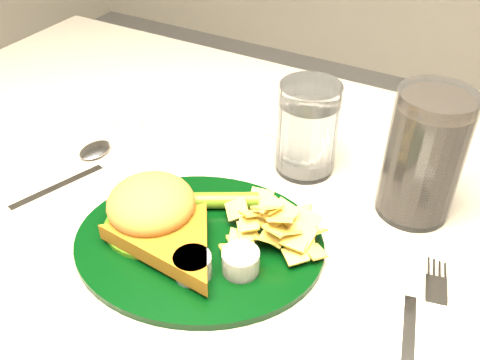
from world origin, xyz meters
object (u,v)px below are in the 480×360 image
object	(u,v)px
water_glass	(307,129)
cola_glass	(424,156)
fork_napkin	(411,342)
dinner_plate	(198,224)

from	to	relation	value
water_glass	cola_glass	bearing A→B (deg)	-5.92
cola_glass	water_glass	bearing A→B (deg)	174.08
fork_napkin	cola_glass	bearing A→B (deg)	91.89
water_glass	cola_glass	size ratio (longest dim) A/B	0.78
cola_glass	fork_napkin	xyz separation A→B (m)	(0.05, -0.19, -0.07)
water_glass	fork_napkin	xyz separation A→B (m)	(0.20, -0.21, -0.05)
dinner_plate	fork_napkin	bearing A→B (deg)	-23.64
water_glass	dinner_plate	bearing A→B (deg)	-102.33
fork_napkin	water_glass	bearing A→B (deg)	120.65
cola_glass	fork_napkin	distance (m)	0.21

